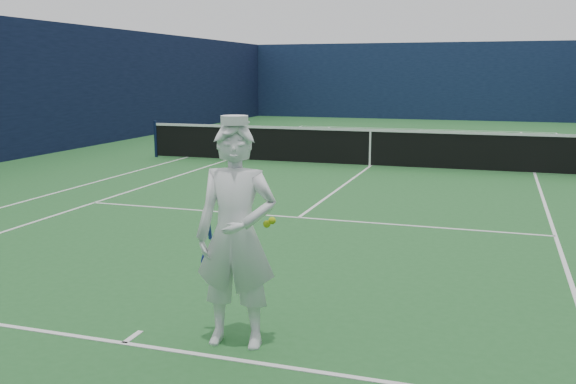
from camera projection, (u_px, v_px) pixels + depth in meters
The scene contains 5 objects.
ground at pixel (370, 167), 17.03m from camera, with size 80.00×80.00×0.00m, color #24602A.
court_markings at pixel (370, 167), 17.03m from camera, with size 11.03×23.83×0.01m.
windscreen_fence at pixel (371, 91), 16.66m from camera, with size 20.12×36.12×4.00m.
tennis_net at pixel (370, 146), 16.93m from camera, with size 12.88×0.09×1.07m.
tennis_player at pixel (236, 236), 5.76m from camera, with size 0.85×0.57×2.10m.
Camera 1 is at (3.18, -16.71, 2.47)m, focal length 40.00 mm.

